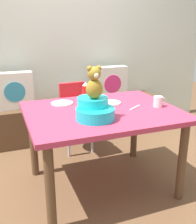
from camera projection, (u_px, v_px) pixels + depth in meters
name	position (u px, v px, depth m)	size (l,w,h in m)	color
ground_plane	(102.00, 185.00, 2.52)	(8.00, 8.00, 0.00)	brown
back_wall	(59.00, 35.00, 3.46)	(4.40, 0.10, 2.60)	silver
window_bench	(67.00, 119.00, 3.56)	(2.60, 0.44, 0.46)	brown
pillow_floral_left	(14.00, 91.00, 3.19)	(0.44, 0.15, 0.44)	white
pillow_floral_right	(111.00, 83.00, 3.61)	(0.44, 0.15, 0.44)	white
book_stack	(71.00, 99.00, 3.50)	(0.20, 0.14, 0.08)	#6CC0B6
dining_table	(102.00, 121.00, 2.32)	(1.28, 1.01, 0.74)	#B73351
highchair	(76.00, 108.00, 3.08)	(0.34, 0.47, 0.79)	red
infant_seat_teal	(94.00, 110.00, 2.06)	(0.30, 0.33, 0.16)	#18C3CC
teddy_bear	(94.00, 83.00, 1.99)	(0.13, 0.12, 0.25)	olive
ketchup_bottle	(86.00, 92.00, 2.52)	(0.07, 0.07, 0.18)	red
coffee_mug	(158.00, 101.00, 2.36)	(0.12, 0.08, 0.09)	silver
dinner_plate_near	(62.00, 103.00, 2.46)	(0.20, 0.20, 0.01)	white
dinner_plate_far	(110.00, 103.00, 2.47)	(0.20, 0.20, 0.01)	white
table_fork	(135.00, 107.00, 2.34)	(0.02, 0.17, 0.01)	silver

